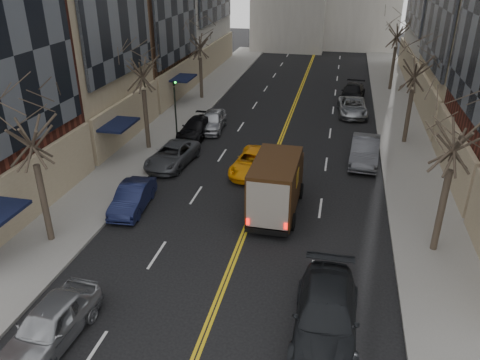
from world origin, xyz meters
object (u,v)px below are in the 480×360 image
object	(u,v)px
observer_sedan	(326,315)
pedestrian	(252,197)
taxi	(253,162)
ups_truck	(277,185)

from	to	relation	value
observer_sedan	pedestrian	world-z (taller)	pedestrian
observer_sedan	pedestrian	distance (m)	9.31
taxi	pedestrian	bearing A→B (deg)	-75.65
ups_truck	observer_sedan	bearing A→B (deg)	-69.35
taxi	ups_truck	bearing A→B (deg)	-61.48
pedestrian	taxi	bearing A→B (deg)	31.15
taxi	pedestrian	xyz separation A→B (m)	(0.84, -4.82, 0.16)
taxi	pedestrian	size ratio (longest dim) A/B	2.90
ups_truck	observer_sedan	world-z (taller)	ups_truck
observer_sedan	taxi	world-z (taller)	observer_sedan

